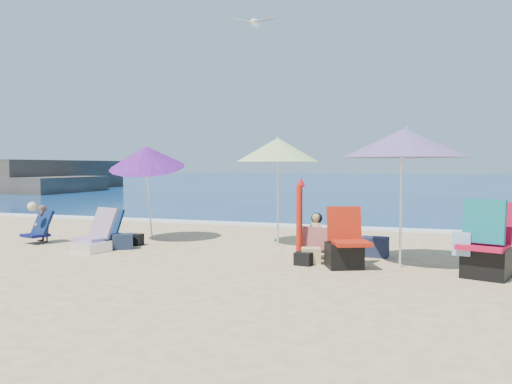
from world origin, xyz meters
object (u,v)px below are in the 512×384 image
(umbrella_striped, at_px, (278,150))
(umbrella_blue, at_px, (147,157))
(seagull, at_px, (255,23))
(camp_chair_right, at_px, (485,249))
(furled_umbrella, at_px, (300,215))
(chair_navy, at_px, (105,234))
(umbrella_turquoise, at_px, (404,143))
(person_center, at_px, (316,237))
(chair_rainbow, at_px, (95,239))
(camp_chair_left, at_px, (345,250))
(person_left, at_px, (42,224))

(umbrella_striped, height_order, umbrella_blue, umbrella_blue)
(umbrella_blue, bearing_deg, umbrella_striped, 5.30)
(umbrella_striped, bearing_deg, seagull, 141.85)
(camp_chair_right, bearing_deg, furled_umbrella, 169.51)
(chair_navy, bearing_deg, umbrella_turquoise, -5.71)
(umbrella_turquoise, bearing_deg, person_center, 171.76)
(seagull, bearing_deg, umbrella_striped, -38.15)
(umbrella_striped, xyz_separation_m, furled_umbrella, (0.76, -1.34, -1.12))
(chair_navy, distance_m, chair_rainbow, 0.90)
(person_center, bearing_deg, seagull, 134.66)
(furled_umbrella, bearing_deg, camp_chair_right, -10.49)
(camp_chair_right, bearing_deg, camp_chair_left, 177.30)
(chair_rainbow, relative_size, person_center, 1.18)
(camp_chair_left, bearing_deg, umbrella_turquoise, 25.56)
(umbrella_turquoise, xyz_separation_m, umbrella_striped, (-2.42, 1.36, -0.04))
(person_center, xyz_separation_m, seagull, (-1.63, 1.65, 4.12))
(umbrella_turquoise, xyz_separation_m, person_left, (-7.11, 0.23, -1.53))
(chair_rainbow, bearing_deg, umbrella_blue, 76.57)
(umbrella_striped, xyz_separation_m, person_left, (-4.69, -1.13, -1.49))
(furled_umbrella, distance_m, chair_navy, 4.27)
(umbrella_blue, relative_size, chair_rainbow, 2.34)
(umbrella_striped, height_order, person_center, umbrella_striped)
(chair_navy, height_order, person_left, person_left)
(seagull, bearing_deg, person_left, -158.24)
(camp_chair_left, distance_m, seagull, 5.27)
(umbrella_striped, height_order, seagull, seagull)
(person_center, bearing_deg, person_left, 179.73)
(umbrella_blue, bearing_deg, seagull, 19.43)
(umbrella_turquoise, distance_m, camp_chair_right, 1.95)
(camp_chair_right, xyz_separation_m, person_left, (-8.24, 0.73, -0.02))
(umbrella_striped, bearing_deg, furled_umbrella, -60.25)
(chair_navy, distance_m, camp_chair_left, 5.11)
(furled_umbrella, bearing_deg, chair_navy, 172.37)
(umbrella_turquoise, xyz_separation_m, furled_umbrella, (-1.66, 0.02, -1.17))
(camp_chair_right, relative_size, seagull, 1.32)
(person_left, distance_m, seagull, 6.00)
(camp_chair_right, xyz_separation_m, seagull, (-4.17, 2.35, 4.09))
(furled_umbrella, xyz_separation_m, chair_navy, (-4.19, 0.56, -0.58))
(umbrella_blue, height_order, chair_rainbow, umbrella_blue)
(umbrella_turquoise, distance_m, person_left, 7.28)
(umbrella_striped, distance_m, person_center, 2.14)
(chair_navy, relative_size, chair_rainbow, 0.78)
(chair_rainbow, xyz_separation_m, camp_chair_left, (4.66, -0.16, 0.08))
(chair_rainbow, xyz_separation_m, person_center, (4.07, 0.44, 0.17))
(umbrella_striped, bearing_deg, camp_chair_right, -27.59)
(furled_umbrella, bearing_deg, person_center, 37.94)
(furled_umbrella, bearing_deg, umbrella_striped, 119.75)
(chair_rainbow, bearing_deg, furled_umbrella, 3.89)
(camp_chair_left, distance_m, camp_chair_right, 1.97)
(person_left, bearing_deg, camp_chair_left, -5.76)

